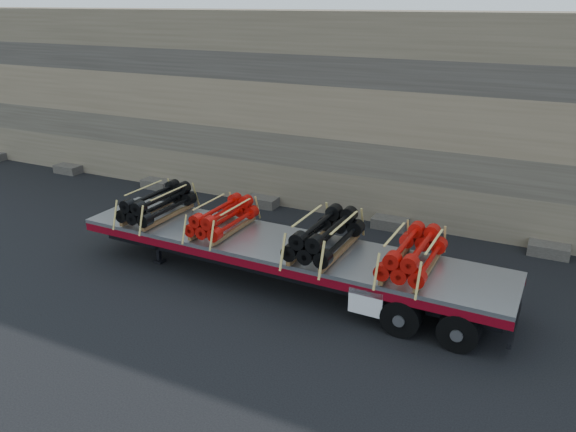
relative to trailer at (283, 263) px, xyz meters
name	(u,v)px	position (x,y,z in m)	size (l,w,h in m)	color
ground	(276,272)	(-0.49, 0.53, -0.61)	(120.00, 120.00, 0.00)	black
rock_wall	(357,113)	(-0.49, 7.03, 2.89)	(44.00, 3.00, 7.00)	#7A6B54
trailer	(283,263)	(0.00, 0.00, 0.00)	(12.11, 2.33, 1.21)	#A8AAAF
bundle_front	(157,204)	(-4.24, 0.09, 1.02)	(1.17, 2.34, 0.83)	black
bundle_midfront	(223,218)	(-1.91, 0.04, 0.99)	(1.09, 2.18, 0.77)	red
bundle_midrear	(325,236)	(1.24, -0.03, 1.05)	(1.26, 2.51, 0.89)	black
bundle_rear	(413,255)	(3.53, -0.07, 1.02)	(1.17, 2.33, 0.83)	red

